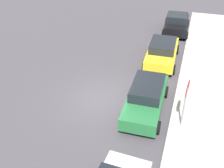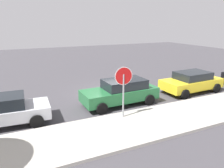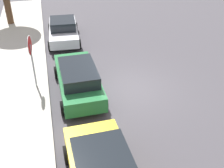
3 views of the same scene
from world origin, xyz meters
TOP-DOWN VIEW (x-y plane):
  - ground_plane at (0.00, 0.00)m, footprint 60.00×60.00m
  - sidewalk_curb at (0.00, 5.27)m, footprint 32.00×3.17m
  - stop_sign at (1.10, 4.24)m, footprint 0.89×0.14m
  - parked_car_green at (0.23, 2.31)m, footprint 4.54×2.04m
  - parked_car_yellow at (-5.33, 2.30)m, footprint 4.39×2.18m
  - parked_car_black at (-10.84, 2.65)m, footprint 4.04×2.19m

SIDE VIEW (x-z plane):
  - ground_plane at x=0.00m, z-range 0.00..0.00m
  - sidewalk_curb at x=0.00m, z-range 0.00..0.14m
  - parked_car_yellow at x=-5.33m, z-range 0.03..1.47m
  - parked_car_black at x=-10.84m, z-range 0.00..1.54m
  - parked_car_green at x=0.23m, z-range 0.03..1.53m
  - stop_sign at x=1.10m, z-range 0.54..3.23m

